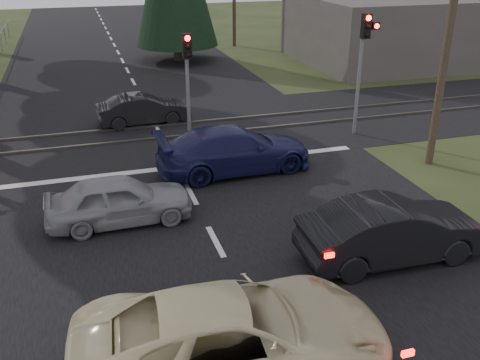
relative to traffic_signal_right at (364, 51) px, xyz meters
name	(u,v)px	position (x,y,z in m)	size (l,w,h in m)	color
ground	(252,312)	(-7.55, -9.47, -3.31)	(120.00, 120.00, 0.00)	#2A3518
road	(168,149)	(-7.55, 0.53, -3.31)	(14.00, 100.00, 0.01)	black
rail_corridor	(160,133)	(-7.55, 2.53, -3.31)	(120.00, 8.00, 0.01)	black
stop_line	(177,167)	(-7.55, -1.27, -3.30)	(13.00, 0.35, 0.00)	silver
rail_near	(163,138)	(-7.55, 1.73, -3.26)	(120.00, 0.12, 0.10)	#59544C
rail_far	(156,126)	(-7.55, 3.33, -3.26)	(120.00, 0.12, 0.10)	#59544C
traffic_signal_right	(364,51)	(0.00, 0.00, 0.00)	(0.68, 0.48, 4.70)	slate
traffic_signal_center	(188,69)	(-6.55, 1.20, -0.51)	(0.32, 0.48, 4.10)	slate
utility_pole_near	(450,24)	(0.95, -3.47, 1.41)	(1.80, 0.26, 9.00)	#4C3D2D
building_right	(411,28)	(10.45, 12.53, -1.31)	(14.00, 10.00, 4.00)	#59514C
cream_coupe	(233,335)	(-8.38, -10.95, -2.53)	(2.59, 5.61, 1.56)	beige
dark_hatchback	(393,231)	(-3.66, -8.47, -2.56)	(1.59, 4.57, 1.51)	black
silver_car	(119,200)	(-9.78, -4.66, -2.64)	(1.59, 3.94, 1.34)	gray
blue_sedan	(235,150)	(-5.74, -2.12, -2.56)	(2.12, 5.21, 1.51)	#171946
dark_car_far	(143,110)	(-7.97, 3.87, -2.69)	(1.33, 3.81, 1.25)	black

